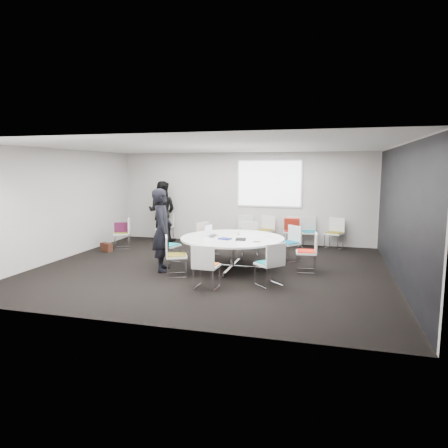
% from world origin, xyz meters
% --- Properties ---
extents(room_shell, '(8.08, 7.08, 2.88)m').
position_xyz_m(room_shell, '(0.09, 0.00, 1.40)').
color(room_shell, black).
rests_on(room_shell, ground).
extents(conference_table, '(2.40, 2.40, 0.73)m').
position_xyz_m(conference_table, '(0.47, 0.16, 0.56)').
color(conference_table, silver).
rests_on(conference_table, ground).
extents(projection_screen, '(1.90, 0.03, 1.35)m').
position_xyz_m(projection_screen, '(0.80, 3.46, 1.85)').
color(projection_screen, white).
rests_on(projection_screen, room_shell).
extents(chair_ring_a, '(0.49, 0.50, 0.88)m').
position_xyz_m(chair_ring_a, '(2.16, 0.30, 0.28)').
color(chair_ring_a, silver).
rests_on(chair_ring_a, ground).
extents(chair_ring_b, '(0.64, 0.64, 0.88)m').
position_xyz_m(chair_ring_b, '(1.66, 1.26, 0.28)').
color(chair_ring_b, silver).
rests_on(chair_ring_b, ground).
extents(chair_ring_c, '(0.57, 0.56, 0.88)m').
position_xyz_m(chair_ring_c, '(0.58, 1.66, 0.28)').
color(chair_ring_c, silver).
rests_on(chair_ring_c, ground).
extents(chair_ring_d, '(0.60, 0.60, 0.88)m').
position_xyz_m(chair_ring_d, '(-0.50, 1.33, 0.28)').
color(chair_ring_d, silver).
rests_on(chair_ring_d, ground).
extents(chair_ring_e, '(0.53, 0.54, 0.88)m').
position_xyz_m(chair_ring_e, '(-1.15, 0.20, 0.28)').
color(chair_ring_e, silver).
rests_on(chair_ring_e, ground).
extents(chair_ring_f, '(0.60, 0.60, 0.88)m').
position_xyz_m(chair_ring_f, '(-0.55, -0.82, 0.28)').
color(chair_ring_f, silver).
rests_on(chair_ring_f, ground).
extents(chair_ring_g, '(0.48, 0.46, 0.88)m').
position_xyz_m(chair_ring_g, '(0.36, -1.52, 0.28)').
color(chair_ring_g, silver).
rests_on(chair_ring_g, ground).
extents(chair_ring_h, '(0.64, 0.64, 0.88)m').
position_xyz_m(chair_ring_h, '(1.51, -1.01, 0.28)').
color(chair_ring_h, silver).
rests_on(chair_ring_h, ground).
extents(chair_back_a, '(0.60, 0.59, 0.88)m').
position_xyz_m(chair_back_a, '(0.17, 3.16, 0.28)').
color(chair_back_a, silver).
rests_on(chair_back_a, ground).
extents(chair_back_b, '(0.59, 0.58, 0.88)m').
position_xyz_m(chair_back_b, '(0.75, 3.15, 0.28)').
color(chair_back_b, silver).
rests_on(chair_back_b, ground).
extents(chair_back_c, '(0.50, 0.49, 0.88)m').
position_xyz_m(chair_back_c, '(1.56, 3.17, 0.28)').
color(chair_back_c, silver).
rests_on(chair_back_c, ground).
extents(chair_back_d, '(0.55, 0.55, 0.88)m').
position_xyz_m(chair_back_d, '(2.05, 3.17, 0.28)').
color(chair_back_d, silver).
rests_on(chair_back_d, ground).
extents(chair_back_e, '(0.59, 0.59, 0.88)m').
position_xyz_m(chair_back_e, '(2.76, 3.16, 0.28)').
color(chair_back_e, silver).
rests_on(chair_back_e, ground).
extents(chair_spare_left, '(0.60, 0.60, 0.88)m').
position_xyz_m(chair_spare_left, '(-3.18, 1.58, 0.28)').
color(chair_spare_left, silver).
rests_on(chair_spare_left, ground).
extents(chair_person_back, '(0.59, 0.59, 0.88)m').
position_xyz_m(chair_person_back, '(-2.54, 3.16, 0.28)').
color(chair_person_back, silver).
rests_on(chair_person_back, ground).
extents(person_main, '(0.65, 0.79, 1.87)m').
position_xyz_m(person_main, '(-1.01, -0.45, 0.93)').
color(person_main, black).
rests_on(person_main, ground).
extents(person_back, '(0.96, 0.77, 1.91)m').
position_xyz_m(person_back, '(-2.55, 3.00, 0.95)').
color(person_back, black).
rests_on(person_back, ground).
extents(laptop, '(0.24, 0.35, 0.03)m').
position_xyz_m(laptop, '(0.03, 0.18, 0.74)').
color(laptop, '#333338').
rests_on(laptop, conference_table).
extents(laptop_lid, '(0.09, 0.30, 0.22)m').
position_xyz_m(laptop_lid, '(-0.16, 0.32, 0.86)').
color(laptop_lid, silver).
rests_on(laptop_lid, conference_table).
extents(notebook_black, '(0.26, 0.33, 0.02)m').
position_xyz_m(notebook_black, '(0.72, -0.08, 0.74)').
color(notebook_black, black).
rests_on(notebook_black, conference_table).
extents(tablet_folio, '(0.31, 0.28, 0.03)m').
position_xyz_m(tablet_folio, '(0.36, -0.12, 0.74)').
color(tablet_folio, navy).
rests_on(tablet_folio, conference_table).
extents(papers_right, '(0.36, 0.36, 0.00)m').
position_xyz_m(papers_right, '(1.14, 0.44, 0.73)').
color(papers_right, white).
rests_on(papers_right, conference_table).
extents(papers_front, '(0.35, 0.30, 0.00)m').
position_xyz_m(papers_front, '(1.08, 0.16, 0.73)').
color(papers_front, silver).
rests_on(papers_front, conference_table).
extents(cup, '(0.08, 0.08, 0.09)m').
position_xyz_m(cup, '(0.52, 0.51, 0.78)').
color(cup, white).
rests_on(cup, conference_table).
extents(phone, '(0.16, 0.11, 0.01)m').
position_xyz_m(phone, '(1.12, -0.25, 0.73)').
color(phone, black).
rests_on(phone, conference_table).
extents(maroon_bag, '(0.42, 0.30, 0.28)m').
position_xyz_m(maroon_bag, '(-3.19, 1.57, 0.62)').
color(maroon_bag, '#521638').
rests_on(maroon_bag, chair_spare_left).
extents(brown_bag, '(0.39, 0.28, 0.24)m').
position_xyz_m(brown_bag, '(-3.40, 1.06, 0.12)').
color(brown_bag, '#381B12').
rests_on(brown_bag, ground).
extents(red_jacket, '(0.44, 0.17, 0.36)m').
position_xyz_m(red_jacket, '(1.56, 2.94, 0.70)').
color(red_jacket, '#9F2113').
rests_on(red_jacket, chair_back_c).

